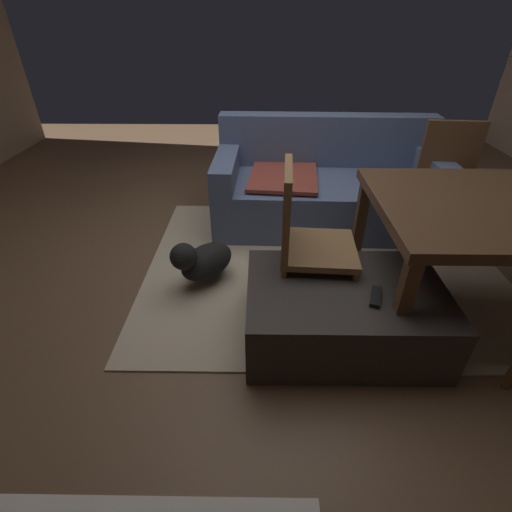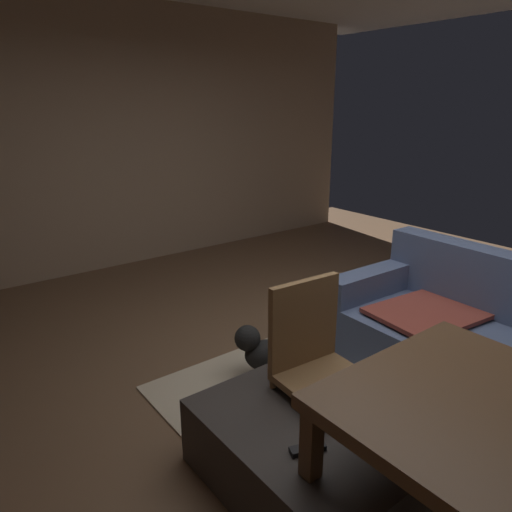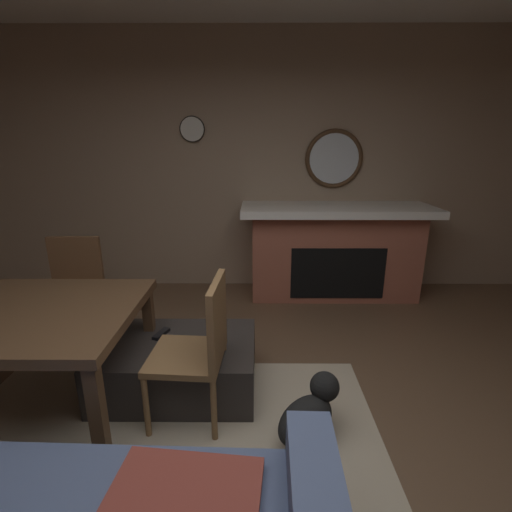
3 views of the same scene
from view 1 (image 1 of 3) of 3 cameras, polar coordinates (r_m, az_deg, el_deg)
name	(u,v)px [view 1 (image 1 of 3)]	position (r m, az deg, el deg)	size (l,w,h in m)	color
floor	(262,254)	(2.93, 0.90, 0.37)	(8.11, 8.11, 0.00)	brown
area_rug	(322,265)	(2.82, 10.23, -1.45)	(2.60, 2.00, 0.01)	tan
couch	(326,188)	(3.37, 10.77, 10.38)	(1.95, 0.99, 0.86)	#4C5B7F
ottoman_coffee_table	(342,312)	(2.17, 13.27, -8.45)	(1.08, 0.72, 0.37)	#2D2826
tv_remote	(376,297)	(2.00, 18.08, -6.06)	(0.05, 0.16, 0.02)	black
dining_chair_west	(304,235)	(2.16, 7.43, 3.28)	(0.47, 0.47, 0.93)	brown
dining_chair_north	(448,178)	(3.31, 27.70, 10.74)	(0.48, 0.48, 0.93)	brown
small_dog	(203,261)	(2.53, -8.30, -0.70)	(0.45, 0.46, 0.33)	black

